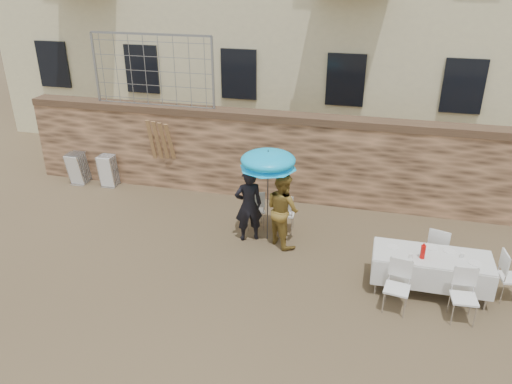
% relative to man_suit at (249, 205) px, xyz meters
% --- Properties ---
extents(ground, '(80.00, 80.00, 0.00)m').
position_rel_man_suit_xyz_m(ground, '(-0.11, -2.68, -0.83)').
color(ground, brown).
rests_on(ground, ground).
extents(stone_wall, '(13.00, 0.50, 2.20)m').
position_rel_man_suit_xyz_m(stone_wall, '(-0.11, 2.32, 0.27)').
color(stone_wall, '#856042').
rests_on(stone_wall, ground).
extents(chain_link_fence, '(3.20, 0.06, 1.80)m').
position_rel_man_suit_xyz_m(chain_link_fence, '(-3.11, 2.32, 2.27)').
color(chain_link_fence, gray).
rests_on(chain_link_fence, stone_wall).
extents(man_suit, '(0.72, 0.63, 1.66)m').
position_rel_man_suit_xyz_m(man_suit, '(0.00, 0.00, 0.00)').
color(man_suit, black).
rests_on(man_suit, ground).
extents(woman_dress, '(1.02, 1.00, 1.65)m').
position_rel_man_suit_xyz_m(woman_dress, '(0.75, 0.00, -0.01)').
color(woman_dress, '#B48C37').
rests_on(woman_dress, ground).
extents(umbrella, '(1.21, 1.21, 1.93)m').
position_rel_man_suit_xyz_m(umbrella, '(0.40, 0.10, 0.98)').
color(umbrella, '#3F3F44').
rests_on(umbrella, ground).
extents(couple_chair_left, '(0.63, 0.63, 0.96)m').
position_rel_man_suit_xyz_m(couple_chair_left, '(0.00, 0.55, -0.35)').
color(couple_chair_left, white).
rests_on(couple_chair_left, ground).
extents(couple_chair_right, '(0.51, 0.51, 0.96)m').
position_rel_man_suit_xyz_m(couple_chair_right, '(0.70, 0.55, -0.35)').
color(couple_chair_right, white).
rests_on(couple_chair_right, ground).
extents(banquet_table, '(2.10, 0.85, 0.78)m').
position_rel_man_suit_xyz_m(banquet_table, '(3.75, -1.02, -0.10)').
color(banquet_table, silver).
rests_on(banquet_table, ground).
extents(soda_bottle, '(0.09, 0.09, 0.26)m').
position_rel_man_suit_xyz_m(soda_bottle, '(3.55, -1.17, 0.07)').
color(soda_bottle, red).
rests_on(soda_bottle, banquet_table).
extents(table_chair_front_left, '(0.55, 0.55, 0.96)m').
position_rel_man_suit_xyz_m(table_chair_front_left, '(3.15, -1.77, -0.35)').
color(table_chair_front_left, white).
rests_on(table_chair_front_left, ground).
extents(table_chair_front_right, '(0.51, 0.51, 0.96)m').
position_rel_man_suit_xyz_m(table_chair_front_right, '(4.25, -1.77, -0.35)').
color(table_chair_front_right, white).
rests_on(table_chair_front_right, ground).
extents(table_chair_back, '(0.59, 0.59, 0.96)m').
position_rel_man_suit_xyz_m(table_chair_back, '(3.95, -0.22, -0.35)').
color(table_chair_back, white).
rests_on(table_chair_back, ground).
extents(table_chair_side, '(0.53, 0.53, 0.96)m').
position_rel_man_suit_xyz_m(table_chair_side, '(5.15, -0.92, -0.35)').
color(table_chair_side, white).
rests_on(table_chair_side, ground).
extents(chair_stack_left, '(0.46, 0.55, 0.92)m').
position_rel_man_suit_xyz_m(chair_stack_left, '(-5.33, 1.97, -0.37)').
color(chair_stack_left, white).
rests_on(chair_stack_left, ground).
extents(chair_stack_right, '(0.46, 0.47, 0.92)m').
position_rel_man_suit_xyz_m(chair_stack_right, '(-4.43, 1.97, -0.37)').
color(chair_stack_right, white).
rests_on(chair_stack_right, ground).
extents(wood_planks, '(0.70, 0.20, 2.00)m').
position_rel_man_suit_xyz_m(wood_planks, '(-2.83, 2.04, 0.17)').
color(wood_planks, '#A37749').
rests_on(wood_planks, ground).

